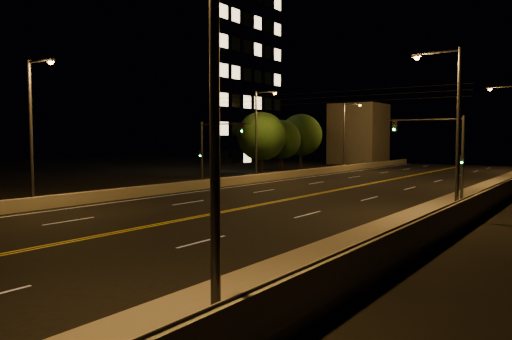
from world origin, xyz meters
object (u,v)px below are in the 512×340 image
Objects in this scene: streetlight_5 at (258,129)px; building_tower at (184,69)px; streetlight_1 at (453,121)px; tree_1 at (281,140)px; traffic_signal_left at (211,146)px; traffic_signal_right at (445,149)px; tree_0 at (261,136)px; tree_2 at (301,135)px; streetlight_0 at (203,92)px; streetlight_4 at (33,123)px; streetlight_6 at (346,132)px.

building_tower is at bearing 149.53° from streetlight_5.
streetlight_1 reaches higher than tree_1.
traffic_signal_right is at bearing 0.00° from traffic_signal_left.
tree_1 is (-24.56, 20.37, 0.52)m from traffic_signal_right.
tree_2 is at bearing 100.36° from tree_0.
streetlight_0 is at bearing -86.34° from traffic_signal_right.
traffic_signal_left is at bearing -74.08° from tree_0.
streetlight_4 is 1.00× the size of streetlight_5.
streetlight_5 is 26.76m from building_tower.
streetlight_4 is at bearing -83.26° from tree_2.
streetlight_4 is 1.19× the size of tree_2.
streetlight_5 is 1.58× the size of traffic_signal_left.
traffic_signal_right is at bearing -55.55° from streetlight_6.
streetlight_1 reaches higher than tree_0.
streetlight_6 is 9.83m from tree_1.
streetlight_4 is 15.15m from traffic_signal_left.
tree_2 is at bearing 117.72° from streetlight_0.
streetlight_0 reaches higher than traffic_signal_left.
streetlight_5 and streetlight_6 have the same top height.
streetlight_6 is 1.19× the size of tree_2.
streetlight_5 is 12.72m from tree_1.
streetlight_0 is 57.55m from streetlight_6.
traffic_signal_left is at bearing -76.84° from tree_2.
tree_2 is (-26.21, 49.89, -0.43)m from streetlight_0.
building_tower is 23.24m from tree_0.
traffic_signal_right is 0.79× the size of tree_0.
streetlight_0 is 1.00× the size of streetlight_4.
streetlight_5 is (-21.43, 13.41, 0.00)m from streetlight_1.
streetlight_5 is 1.25× the size of tree_0.
streetlight_0 is at bearing -50.36° from traffic_signal_left.
traffic_signal_right is (-1.57, 24.46, -1.55)m from streetlight_0.
streetlight_4 is (-21.43, 9.43, 0.00)m from streetlight_0.
streetlight_6 is 0.30× the size of building_tower.
streetlight_4 is at bearing 156.25° from streetlight_0.
building_tower is at bearing -160.76° from streetlight_6.
streetlight_0 is at bearing -90.00° from streetlight_1.
streetlight_4 is 24.96m from traffic_signal_right.
streetlight_0 is at bearing -62.28° from tree_2.
tree_1 is at bearing 136.05° from streetlight_1.
streetlight_5 is at bearing 122.95° from streetlight_0.
tree_1 is 0.87× the size of tree_2.
streetlight_1 is 25.28m from streetlight_5.
building_tower is (-43.14, 45.83, 9.03)m from streetlight_0.
streetlight_4 and streetlight_6 have the same top height.
building_tower is at bearing 136.95° from traffic_signal_left.
streetlight_6 reaches higher than traffic_signal_right.
streetlight_5 is 1.36× the size of tree_1.
tree_1 is (-26.12, 25.18, -1.02)m from streetlight_1.
building_tower reaches higher than tree_2.
streetlight_0 is 19.65m from streetlight_1.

